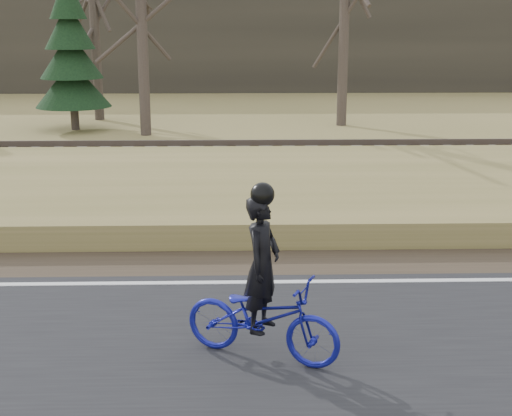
{
  "coord_description": "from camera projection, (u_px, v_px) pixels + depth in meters",
  "views": [
    {
      "loc": [
        -0.43,
        -9.52,
        3.77
      ],
      "look_at": [
        -0.17,
        0.5,
        1.1
      ],
      "focal_mm": 50.0,
      "sensor_mm": 36.0,
      "label": 1
    }
  ],
  "objects": [
    {
      "name": "bare_tree_left",
      "position": [
        94.0,
        18.0,
        26.54
      ],
      "size": [
        0.36,
        0.36,
        7.58
      ],
      "primitive_type": "cylinder",
      "color": "#4C4037",
      "rests_on": "ground"
    },
    {
      "name": "road",
      "position": [
        279.0,
        373.0,
        7.75
      ],
      "size": [
        120.0,
        6.0,
        0.06
      ],
      "primitive_type": "cube",
      "color": "black",
      "rests_on": "ground"
    },
    {
      "name": "treeline_backdrop",
      "position": [
        245.0,
        34.0,
        38.39
      ],
      "size": [
        120.0,
        4.0,
        6.0
      ],
      "primitive_type": "cube",
      "color": "#383328",
      "rests_on": "ground"
    },
    {
      "name": "ground",
      "position": [
        269.0,
        291.0,
        10.17
      ],
      "size": [
        120.0,
        120.0,
        0.0
      ],
      "primitive_type": "plane",
      "color": "#95824C",
      "rests_on": "ground"
    },
    {
      "name": "railroad",
      "position": [
        255.0,
        153.0,
        17.77
      ],
      "size": [
        120.0,
        2.4,
        0.29
      ],
      "color": "black",
      "rests_on": "ballast"
    },
    {
      "name": "conifer",
      "position": [
        71.0,
        57.0,
        24.37
      ],
      "size": [
        2.6,
        2.6,
        5.32
      ],
      "color": "#4C4037",
      "rests_on": "ground"
    },
    {
      "name": "bare_tree_center",
      "position": [
        345.0,
        6.0,
        24.97
      ],
      "size": [
        0.36,
        0.36,
        8.42
      ],
      "primitive_type": "cylinder",
      "color": "#4C4037",
      "rests_on": "ground"
    },
    {
      "name": "bare_tree_near_left",
      "position": [
        141.0,
        18.0,
        22.88
      ],
      "size": [
        0.36,
        0.36,
        7.57
      ],
      "primitive_type": "cylinder",
      "color": "#4C4037",
      "rests_on": "ground"
    },
    {
      "name": "cyclist",
      "position": [
        262.0,
        305.0,
        7.9
      ],
      "size": [
        1.93,
        1.33,
        2.03
      ],
      "rotation": [
        0.0,
        0.0,
        1.15
      ],
      "color": "navy",
      "rests_on": "road"
    },
    {
      "name": "edge_line",
      "position": [
        268.0,
        282.0,
        10.35
      ],
      "size": [
        120.0,
        0.12,
        0.01
      ],
      "primitive_type": "cube",
      "color": "silver",
      "rests_on": "road"
    },
    {
      "name": "ballast",
      "position": [
        255.0,
        165.0,
        17.85
      ],
      "size": [
        120.0,
        3.0,
        0.45
      ],
      "primitive_type": "cube",
      "color": "slate",
      "rests_on": "ground"
    },
    {
      "name": "embankment",
      "position": [
        260.0,
        203.0,
        14.18
      ],
      "size": [
        120.0,
        5.0,
        0.44
      ],
      "primitive_type": "cube",
      "color": "#95824C",
      "rests_on": "ground"
    },
    {
      "name": "shoulder",
      "position": [
        266.0,
        262.0,
        11.33
      ],
      "size": [
        120.0,
        1.6,
        0.04
      ],
      "primitive_type": "cube",
      "color": "#473A2B",
      "rests_on": "ground"
    }
  ]
}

